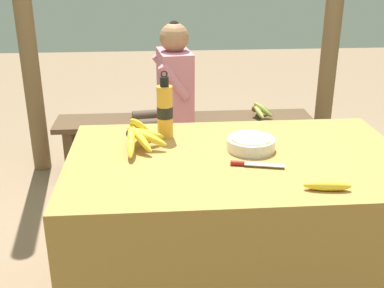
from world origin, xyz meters
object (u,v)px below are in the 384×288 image
at_px(wooden_bench, 185,127).
at_px(serving_bowl, 251,143).
at_px(seated_vendor, 168,92).
at_px(knife, 249,164).
at_px(banana_bunch_green, 260,109).
at_px(water_bottle, 165,111).
at_px(loose_banana_front, 327,186).
at_px(banana_bunch_ripe, 140,134).

bearing_deg(wooden_bench, serving_bowl, -81.25).
distance_m(serving_bowl, seated_vendor, 1.30).
xyz_separation_m(knife, banana_bunch_green, (0.36, 1.46, -0.25)).
bearing_deg(water_bottle, banana_bunch_green, 58.51).
relative_size(knife, wooden_bench, 0.12).
xyz_separation_m(serving_bowl, wooden_bench, (-0.20, 1.29, -0.39)).
height_order(loose_banana_front, wooden_bench, loose_banana_front).
bearing_deg(loose_banana_front, knife, 136.45).
bearing_deg(knife, banana_bunch_ripe, 165.35).
relative_size(water_bottle, banana_bunch_green, 1.17).
bearing_deg(water_bottle, seated_vendor, 87.63).
height_order(water_bottle, banana_bunch_green, water_bottle).
xyz_separation_m(water_bottle, wooden_bench, (0.16, 1.11, -0.49)).
relative_size(loose_banana_front, banana_bunch_green, 0.66).
relative_size(banana_bunch_ripe, knife, 1.43).
bearing_deg(banana_bunch_green, wooden_bench, 179.93).
xyz_separation_m(loose_banana_front, banana_bunch_green, (0.13, 1.68, -0.26)).
distance_m(water_bottle, knife, 0.48).
xyz_separation_m(wooden_bench, banana_bunch_green, (0.52, -0.00, 0.12)).
relative_size(banana_bunch_ripe, serving_bowl, 1.46).
xyz_separation_m(water_bottle, loose_banana_front, (0.55, -0.57, -0.11)).
xyz_separation_m(wooden_bench, seated_vendor, (-0.11, -0.04, 0.27)).
distance_m(knife, banana_bunch_green, 1.52).
xyz_separation_m(loose_banana_front, seated_vendor, (-0.51, 1.65, -0.11)).
distance_m(water_bottle, loose_banana_front, 0.80).
bearing_deg(seated_vendor, banana_bunch_green, 176.34).
relative_size(serving_bowl, loose_banana_front, 1.20).
relative_size(banana_bunch_ripe, wooden_bench, 0.17).
bearing_deg(wooden_bench, banana_bunch_ripe, -102.35).
xyz_separation_m(banana_bunch_ripe, water_bottle, (0.11, 0.12, 0.06)).
relative_size(banana_bunch_ripe, water_bottle, 0.98).
distance_m(banana_bunch_ripe, loose_banana_front, 0.80).
xyz_separation_m(banana_bunch_ripe, serving_bowl, (0.47, -0.06, -0.03)).
bearing_deg(water_bottle, knife, -47.37).
relative_size(seated_vendor, banana_bunch_green, 4.20).
xyz_separation_m(water_bottle, seated_vendor, (0.04, 1.08, -0.21)).
bearing_deg(banana_bunch_ripe, wooden_bench, 77.65).
distance_m(serving_bowl, water_bottle, 0.41).
xyz_separation_m(banana_bunch_ripe, wooden_bench, (0.27, 1.23, -0.43)).
relative_size(wooden_bench, banana_bunch_green, 6.81).
height_order(banana_bunch_ripe, seated_vendor, seated_vendor).
height_order(banana_bunch_ripe, knife, banana_bunch_ripe).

